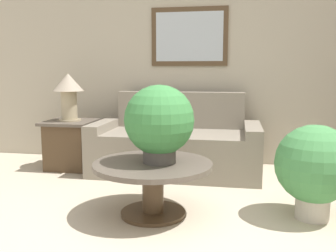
% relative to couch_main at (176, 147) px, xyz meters
% --- Properties ---
extents(wall_back, '(7.18, 0.09, 2.60)m').
position_rel_couch_main_xyz_m(wall_back, '(0.61, 0.61, 1.00)').
color(wall_back, '#B2A893').
rests_on(wall_back, ground_plane).
extents(couch_main, '(1.93, 0.91, 0.93)m').
position_rel_couch_main_xyz_m(couch_main, '(0.00, 0.00, 0.00)').
color(couch_main, gray).
rests_on(couch_main, ground_plane).
extents(coffee_table, '(0.98, 0.98, 0.45)m').
position_rel_couch_main_xyz_m(coffee_table, '(0.03, -1.35, 0.02)').
color(coffee_table, '#4C3823').
rests_on(coffee_table, ground_plane).
extents(side_table, '(0.58, 0.58, 0.59)m').
position_rel_couch_main_xyz_m(side_table, '(-1.31, -0.04, -0.01)').
color(side_table, '#4C3823').
rests_on(side_table, ground_plane).
extents(table_lamp, '(0.36, 0.36, 0.57)m').
position_rel_couch_main_xyz_m(table_lamp, '(-1.31, -0.04, 0.65)').
color(table_lamp, tan).
rests_on(table_lamp, side_table).
extents(potted_plant_on_table, '(0.57, 0.57, 0.63)m').
position_rel_couch_main_xyz_m(potted_plant_on_table, '(0.08, -1.34, 0.48)').
color(potted_plant_on_table, '#4C4742').
rests_on(potted_plant_on_table, coffee_table).
extents(potted_plant_floor, '(0.63, 0.63, 0.77)m').
position_rel_couch_main_xyz_m(potted_plant_floor, '(1.31, -1.19, 0.13)').
color(potted_plant_floor, beige).
rests_on(potted_plant_floor, ground_plane).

